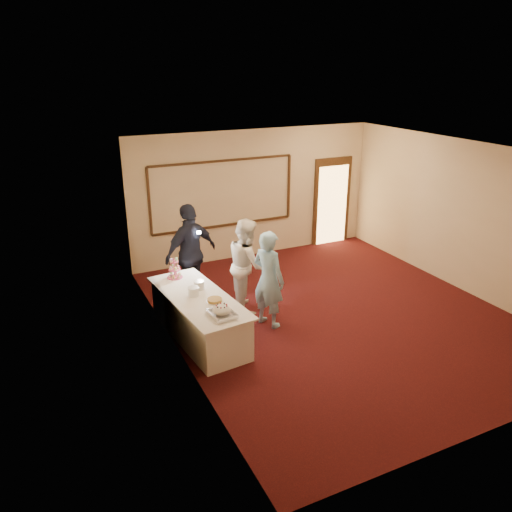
{
  "coord_description": "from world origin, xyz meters",
  "views": [
    {
      "loc": [
        -4.86,
        -6.85,
        4.37
      ],
      "look_at": [
        -1.31,
        0.66,
        1.15
      ],
      "focal_mm": 35.0,
      "sensor_mm": 36.0,
      "label": 1
    }
  ],
  "objects_px": {
    "pavlova_tray": "(222,311)",
    "woman": "(247,265)",
    "cupcake_stand": "(174,270)",
    "buffet_table": "(199,317)",
    "plate_stack_a": "(193,292)",
    "tart": "(215,300)",
    "man": "(269,279)",
    "plate_stack_b": "(199,285)",
    "guest": "(191,253)"
  },
  "relations": [
    {
      "from": "cupcake_stand",
      "to": "plate_stack_a",
      "type": "relative_size",
      "value": 2.23
    },
    {
      "from": "man",
      "to": "plate_stack_a",
      "type": "bearing_deg",
      "value": 59.79
    },
    {
      "from": "tart",
      "to": "buffet_table",
      "type": "bearing_deg",
      "value": 119.29
    },
    {
      "from": "cupcake_stand",
      "to": "buffet_table",
      "type": "bearing_deg",
      "value": -82.44
    },
    {
      "from": "cupcake_stand",
      "to": "man",
      "type": "height_order",
      "value": "man"
    },
    {
      "from": "plate_stack_a",
      "to": "man",
      "type": "relative_size",
      "value": 0.1
    },
    {
      "from": "tart",
      "to": "man",
      "type": "height_order",
      "value": "man"
    },
    {
      "from": "pavlova_tray",
      "to": "plate_stack_a",
      "type": "xyz_separation_m",
      "value": [
        -0.16,
        0.86,
        0.0
      ]
    },
    {
      "from": "cupcake_stand",
      "to": "woman",
      "type": "bearing_deg",
      "value": -10.28
    },
    {
      "from": "buffet_table",
      "to": "tart",
      "type": "height_order",
      "value": "tart"
    },
    {
      "from": "pavlova_tray",
      "to": "buffet_table",
      "type": "bearing_deg",
      "value": 97.28
    },
    {
      "from": "cupcake_stand",
      "to": "guest",
      "type": "height_order",
      "value": "guest"
    },
    {
      "from": "buffet_table",
      "to": "plate_stack_b",
      "type": "bearing_deg",
      "value": 67.08
    },
    {
      "from": "plate_stack_b",
      "to": "woman",
      "type": "xyz_separation_m",
      "value": [
        1.09,
        0.42,
        0.03
      ]
    },
    {
      "from": "man",
      "to": "cupcake_stand",
      "type": "bearing_deg",
      "value": 29.83
    },
    {
      "from": "pavlova_tray",
      "to": "woman",
      "type": "bearing_deg",
      "value": 53.58
    },
    {
      "from": "cupcake_stand",
      "to": "plate_stack_b",
      "type": "relative_size",
      "value": 2.21
    },
    {
      "from": "plate_stack_a",
      "to": "guest",
      "type": "relative_size",
      "value": 0.09
    },
    {
      "from": "guest",
      "to": "tart",
      "type": "bearing_deg",
      "value": 65.4
    },
    {
      "from": "buffet_table",
      "to": "guest",
      "type": "relative_size",
      "value": 1.25
    },
    {
      "from": "tart",
      "to": "man",
      "type": "distance_m",
      "value": 1.11
    },
    {
      "from": "buffet_table",
      "to": "woman",
      "type": "xyz_separation_m",
      "value": [
        1.2,
        0.68,
        0.49
      ]
    },
    {
      "from": "cupcake_stand",
      "to": "man",
      "type": "xyz_separation_m",
      "value": [
        1.38,
        -1.0,
        -0.04
      ]
    },
    {
      "from": "man",
      "to": "buffet_table",
      "type": "bearing_deg",
      "value": 61.95
    },
    {
      "from": "cupcake_stand",
      "to": "tart",
      "type": "xyz_separation_m",
      "value": [
        0.3,
        -1.23,
        -0.12
      ]
    },
    {
      "from": "plate_stack_a",
      "to": "plate_stack_b",
      "type": "xyz_separation_m",
      "value": [
        0.17,
        0.21,
        0.0
      ]
    },
    {
      "from": "plate_stack_b",
      "to": "woman",
      "type": "height_order",
      "value": "woman"
    },
    {
      "from": "buffet_table",
      "to": "guest",
      "type": "bearing_deg",
      "value": 75.84
    },
    {
      "from": "cupcake_stand",
      "to": "woman",
      "type": "distance_m",
      "value": 1.34
    },
    {
      "from": "tart",
      "to": "guest",
      "type": "xyz_separation_m",
      "value": [
        0.19,
        1.75,
        0.18
      ]
    },
    {
      "from": "man",
      "to": "woman",
      "type": "height_order",
      "value": "woman"
    },
    {
      "from": "buffet_table",
      "to": "tart",
      "type": "xyz_separation_m",
      "value": [
        0.17,
        -0.31,
        0.41
      ]
    },
    {
      "from": "pavlova_tray",
      "to": "cupcake_stand",
      "type": "height_order",
      "value": "cupcake_stand"
    },
    {
      "from": "cupcake_stand",
      "to": "tart",
      "type": "relative_size",
      "value": 1.47
    },
    {
      "from": "pavlova_tray",
      "to": "woman",
      "type": "height_order",
      "value": "woman"
    },
    {
      "from": "plate_stack_a",
      "to": "tart",
      "type": "relative_size",
      "value": 0.66
    },
    {
      "from": "cupcake_stand",
      "to": "man",
      "type": "bearing_deg",
      "value": -35.94
    },
    {
      "from": "plate_stack_b",
      "to": "guest",
      "type": "relative_size",
      "value": 0.09
    },
    {
      "from": "tart",
      "to": "woman",
      "type": "distance_m",
      "value": 1.42
    },
    {
      "from": "guest",
      "to": "plate_stack_a",
      "type": "bearing_deg",
      "value": 54.58
    },
    {
      "from": "plate_stack_a",
      "to": "tart",
      "type": "bearing_deg",
      "value": -57.16
    },
    {
      "from": "pavlova_tray",
      "to": "guest",
      "type": "xyz_separation_m",
      "value": [
        0.26,
        2.25,
        0.13
      ]
    },
    {
      "from": "buffet_table",
      "to": "cupcake_stand",
      "type": "bearing_deg",
      "value": 97.56
    },
    {
      "from": "cupcake_stand",
      "to": "guest",
      "type": "xyz_separation_m",
      "value": [
        0.49,
        0.52,
        0.06
      ]
    },
    {
      "from": "tart",
      "to": "pavlova_tray",
      "type": "bearing_deg",
      "value": -98.11
    },
    {
      "from": "plate_stack_a",
      "to": "guest",
      "type": "bearing_deg",
      "value": 72.98
    },
    {
      "from": "plate_stack_a",
      "to": "tart",
      "type": "height_order",
      "value": "plate_stack_a"
    },
    {
      "from": "man",
      "to": "tart",
      "type": "bearing_deg",
      "value": 77.46
    },
    {
      "from": "cupcake_stand",
      "to": "man",
      "type": "distance_m",
      "value": 1.71
    },
    {
      "from": "plate_stack_b",
      "to": "man",
      "type": "distance_m",
      "value": 1.2
    }
  ]
}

